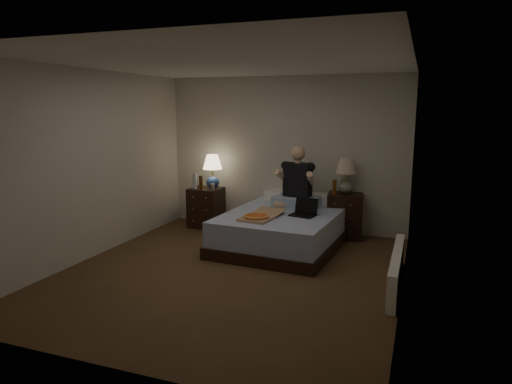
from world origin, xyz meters
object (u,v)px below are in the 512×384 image
at_px(lamp_right, 346,176).
at_px(pizza_box, 256,217).
at_px(water_bottle, 195,181).
at_px(soda_can, 213,187).
at_px(beer_bottle_right, 334,187).
at_px(nightstand_right, 345,215).
at_px(beer_bottle_left, 201,183).
at_px(nightstand_left, 206,207).
at_px(bed, 283,229).
at_px(radiator, 396,269).
at_px(laptop, 303,208).
at_px(lamp_left, 213,171).
at_px(person, 297,177).

distance_m(lamp_right, pizza_box, 1.72).
bearing_deg(lamp_right, water_bottle, -173.41).
bearing_deg(soda_can, beer_bottle_right, 3.97).
distance_m(nightstand_right, beer_bottle_left, 2.39).
xyz_separation_m(nightstand_left, pizza_box, (1.34, -1.18, 0.21)).
height_order(bed, radiator, bed).
xyz_separation_m(soda_can, laptop, (1.69, -0.64, -0.09)).
bearing_deg(nightstand_left, radiator, -25.20).
height_order(nightstand_right, lamp_right, lamp_right).
bearing_deg(pizza_box, lamp_left, 141.96).
xyz_separation_m(nightstand_right, person, (-0.68, -0.39, 0.63)).
bearing_deg(laptop, person, 127.02).
height_order(water_bottle, laptop, water_bottle).
bearing_deg(lamp_right, beer_bottle_left, -172.05).
height_order(lamp_left, water_bottle, lamp_left).
height_order(nightstand_right, soda_can, soda_can).
distance_m(nightstand_right, lamp_right, 0.62).
bearing_deg(nightstand_right, lamp_left, 175.85).
height_order(laptop, pizza_box, laptop).
bearing_deg(lamp_right, radiator, -64.07).
relative_size(nightstand_right, radiator, 0.43).
xyz_separation_m(beer_bottle_left, pizza_box, (1.35, -1.03, -0.23)).
relative_size(beer_bottle_right, radiator, 0.14).
xyz_separation_m(nightstand_left, nightstand_right, (2.31, 0.17, 0.01)).
distance_m(soda_can, radiator, 3.42).
distance_m(lamp_right, water_bottle, 2.47).
height_order(lamp_right, beer_bottle_left, lamp_right).
bearing_deg(laptop, beer_bottle_left, 175.42).
xyz_separation_m(nightstand_right, lamp_right, (-0.01, 0.00, 0.62)).
bearing_deg(nightstand_right, pizza_box, -132.54).
bearing_deg(beer_bottle_right, radiator, -58.56).
height_order(lamp_left, pizza_box, lamp_left).
bearing_deg(lamp_left, water_bottle, -143.01).
xyz_separation_m(lamp_right, beer_bottle_left, (-2.32, -0.32, -0.19)).
relative_size(laptop, radiator, 0.21).
xyz_separation_m(soda_can, beer_bottle_left, (-0.19, -0.05, 0.06)).
bearing_deg(beer_bottle_left, bed, -16.24).
distance_m(bed, lamp_right, 1.30).
xyz_separation_m(soda_can, beer_bottle_right, (1.98, 0.14, 0.09)).
xyz_separation_m(lamp_left, person, (1.53, -0.29, 0.03)).
xyz_separation_m(nightstand_right, beer_bottle_right, (-0.15, -0.13, 0.46)).
relative_size(bed, soda_can, 20.26).
xyz_separation_m(laptop, pizza_box, (-0.53, -0.44, -0.08)).
bearing_deg(soda_can, nightstand_left, 150.51).
bearing_deg(water_bottle, person, -3.46).
height_order(bed, lamp_left, lamp_left).
relative_size(beer_bottle_right, pizza_box, 0.30).
bearing_deg(laptop, nightstand_left, 171.12).
distance_m(lamp_right, beer_bottle_left, 2.35).
bearing_deg(person, lamp_left, 174.78).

